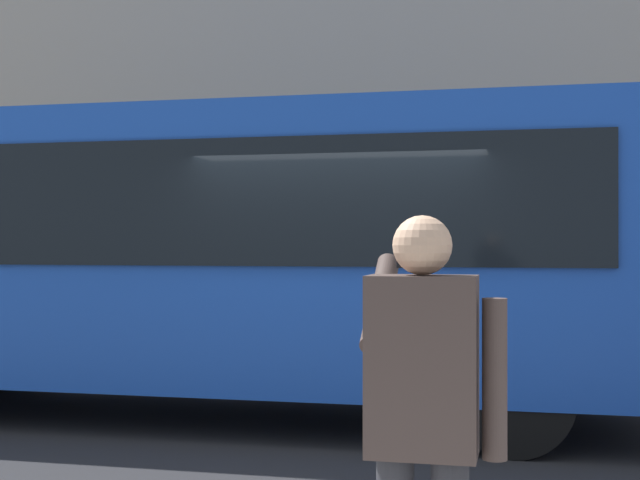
% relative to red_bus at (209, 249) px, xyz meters
% --- Properties ---
extents(ground_plane, '(60.00, 60.00, 0.00)m').
position_rel_red_bus_xyz_m(ground_plane, '(-1.56, 0.51, -1.68)').
color(ground_plane, '#232326').
extents(red_bus, '(9.05, 2.54, 3.08)m').
position_rel_red_bus_xyz_m(red_bus, '(0.00, 0.00, 0.00)').
color(red_bus, '#1947AD').
rests_on(red_bus, ground_plane).
extents(pedestrian_photographer, '(0.53, 0.52, 1.70)m').
position_rel_red_bus_xyz_m(pedestrian_photographer, '(-2.74, 5.26, -0.54)').
color(pedestrian_photographer, '#2D2D33').
rests_on(pedestrian_photographer, sidewalk_curb).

